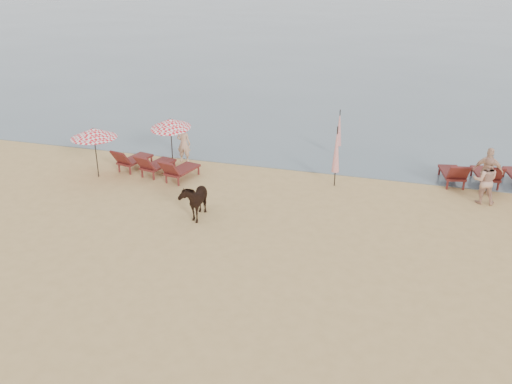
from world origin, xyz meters
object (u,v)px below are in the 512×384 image
umbrella_open_left_a (94,133)px  beachgoer_right_a (485,180)px  umbrella_closed_left (339,128)px  lounger_cluster_right (487,174)px  beachgoer_right_b (488,171)px  lounger_cluster_left (154,164)px  cow (195,199)px  umbrella_open_left_b (170,123)px  beachgoer_left (184,144)px  umbrella_closed_right (336,150)px

umbrella_open_left_a → beachgoer_right_a: bearing=2.2°
umbrella_closed_left → umbrella_open_left_a: bearing=-150.2°
umbrella_closed_left → lounger_cluster_right: bearing=-15.8°
lounger_cluster_right → beachgoer_right_b: (-0.10, -0.83, 0.41)m
lounger_cluster_left → lounger_cluster_right: bearing=24.4°
lounger_cluster_right → umbrella_open_left_a: size_ratio=1.76×
umbrella_open_left_a → cow: bearing=-28.5°
umbrella_open_left_a → umbrella_open_left_b: umbrella_open_left_b is taller
beachgoer_left → beachgoer_right_b: beachgoer_right_b is taller
umbrella_closed_left → umbrella_closed_right: 3.32m
umbrella_closed_right → beachgoer_left: 6.68m
beachgoer_left → beachgoer_right_a: bearing=172.5°
cow → umbrella_closed_right: bearing=38.2°
umbrella_closed_left → cow: (-3.76, -7.34, -0.66)m
lounger_cluster_left → umbrella_closed_left: bearing=45.4°
beachgoer_left → lounger_cluster_left: bearing=70.0°
lounger_cluster_left → beachgoer_right_a: (12.51, 0.89, 0.39)m
umbrella_open_left_a → umbrella_open_left_b: (2.33, 2.04, -0.00)m
umbrella_open_left_a → beachgoer_left: 3.83m
lounger_cluster_left → lounger_cluster_right: 13.02m
umbrella_open_left_b → beachgoer_right_a: umbrella_open_left_b is taller
umbrella_open_left_a → umbrella_closed_right: size_ratio=0.86×
umbrella_open_left_a → beachgoer_right_a: umbrella_open_left_a is taller
lounger_cluster_right → umbrella_closed_right: size_ratio=1.51×
umbrella_closed_left → lounger_cluster_left: bearing=-147.7°
lounger_cluster_left → beachgoer_left: beachgoer_left is taller
beachgoer_right_a → lounger_cluster_right: bearing=-99.2°
lounger_cluster_right → cow: bearing=-161.7°
lounger_cluster_right → umbrella_open_left_b: size_ratio=1.70×
umbrella_closed_left → beachgoer_right_b: 6.44m
umbrella_open_left_a → umbrella_closed_right: (9.24, 1.77, -0.37)m
lounger_cluster_left → lounger_cluster_right: (12.77, 2.57, 0.02)m
lounger_cluster_left → cow: bearing=-32.7°
umbrella_open_left_b → umbrella_closed_right: umbrella_closed_right is taller
cow → beachgoer_right_a: size_ratio=0.89×
lounger_cluster_right → umbrella_closed_right: 5.92m
beachgoer_right_a → cow: bearing=21.9°
beachgoer_right_a → umbrella_closed_left: bearing=-31.0°
lounger_cluster_left → umbrella_closed_right: size_ratio=1.46×
umbrella_open_left_b → umbrella_open_left_a: bearing=-141.2°
beachgoer_right_a → beachgoer_right_b: (0.15, 0.84, 0.04)m
umbrella_closed_right → beachgoer_right_a: 5.40m
lounger_cluster_right → umbrella_closed_left: bearing=152.5°
lounger_cluster_right → cow: cow is taller
lounger_cluster_right → beachgoer_left: (-12.22, -0.78, 0.31)m
lounger_cluster_left → umbrella_open_left_a: 2.62m
umbrella_open_left_b → beachgoer_left: (0.31, 0.54, -1.02)m
umbrella_closed_right → beachgoer_left: size_ratio=1.47×
umbrella_open_left_a → cow: 5.70m
lounger_cluster_left → umbrella_open_left_b: bearing=92.4°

